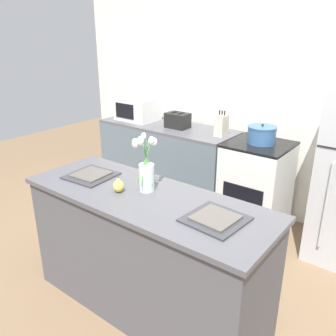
{
  "coord_description": "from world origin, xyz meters",
  "views": [
    {
      "loc": [
        1.44,
        -1.6,
        1.96
      ],
      "look_at": [
        0.0,
        0.25,
        1.04
      ],
      "focal_mm": 38.0,
      "sensor_mm": 36.0,
      "label": 1
    }
  ],
  "objects_px": {
    "flower_vase": "(146,171)",
    "plate_setting_left": "(91,175)",
    "stove_range": "(256,186)",
    "knife_block": "(221,126)",
    "toaster": "(178,120)",
    "microwave": "(137,109)",
    "plate_setting_right": "(216,218)",
    "cooking_pot": "(262,135)",
    "pear_figurine": "(118,185)"
  },
  "relations": [
    {
      "from": "flower_vase",
      "to": "pear_figurine",
      "type": "xyz_separation_m",
      "value": [
        -0.14,
        -0.13,
        -0.1
      ]
    },
    {
      "from": "toaster",
      "to": "microwave",
      "type": "relative_size",
      "value": 0.58
    },
    {
      "from": "plate_setting_left",
      "to": "cooking_pot",
      "type": "xyz_separation_m",
      "value": [
        0.64,
        1.61,
        0.07
      ]
    },
    {
      "from": "pear_figurine",
      "to": "toaster",
      "type": "distance_m",
      "value": 1.81
    },
    {
      "from": "plate_setting_left",
      "to": "microwave",
      "type": "height_order",
      "value": "microwave"
    },
    {
      "from": "cooking_pot",
      "to": "toaster",
      "type": "bearing_deg",
      "value": -178.3
    },
    {
      "from": "plate_setting_left",
      "to": "plate_setting_right",
      "type": "relative_size",
      "value": 1.0
    },
    {
      "from": "microwave",
      "to": "plate_setting_right",
      "type": "bearing_deg",
      "value": -37.67
    },
    {
      "from": "flower_vase",
      "to": "microwave",
      "type": "bearing_deg",
      "value": 134.0
    },
    {
      "from": "plate_setting_right",
      "to": "toaster",
      "type": "height_order",
      "value": "toaster"
    },
    {
      "from": "stove_range",
      "to": "cooking_pot",
      "type": "height_order",
      "value": "cooking_pot"
    },
    {
      "from": "stove_range",
      "to": "pear_figurine",
      "type": "relative_size",
      "value": 7.52
    },
    {
      "from": "microwave",
      "to": "pear_figurine",
      "type": "bearing_deg",
      "value": -51.12
    },
    {
      "from": "stove_range",
      "to": "pear_figurine",
      "type": "height_order",
      "value": "pear_figurine"
    },
    {
      "from": "flower_vase",
      "to": "toaster",
      "type": "height_order",
      "value": "flower_vase"
    },
    {
      "from": "plate_setting_left",
      "to": "plate_setting_right",
      "type": "height_order",
      "value": "same"
    },
    {
      "from": "cooking_pot",
      "to": "plate_setting_right",
      "type": "bearing_deg",
      "value": -74.76
    },
    {
      "from": "flower_vase",
      "to": "knife_block",
      "type": "xyz_separation_m",
      "value": [
        -0.3,
        1.53,
        -0.04
      ]
    },
    {
      "from": "toaster",
      "to": "microwave",
      "type": "height_order",
      "value": "microwave"
    },
    {
      "from": "plate_setting_right",
      "to": "knife_block",
      "type": "bearing_deg",
      "value": 118.92
    },
    {
      "from": "pear_figurine",
      "to": "plate_setting_right",
      "type": "bearing_deg",
      "value": 5.66
    },
    {
      "from": "plate_setting_right",
      "to": "toaster",
      "type": "distance_m",
      "value": 2.14
    },
    {
      "from": "plate_setting_left",
      "to": "flower_vase",
      "type": "bearing_deg",
      "value": 7.14
    },
    {
      "from": "toaster",
      "to": "stove_range",
      "type": "bearing_deg",
      "value": 0.65
    },
    {
      "from": "flower_vase",
      "to": "plate_setting_right",
      "type": "relative_size",
      "value": 1.17
    },
    {
      "from": "stove_range",
      "to": "microwave",
      "type": "bearing_deg",
      "value": -179.98
    },
    {
      "from": "microwave",
      "to": "plate_setting_left",
      "type": "bearing_deg",
      "value": -58.4
    },
    {
      "from": "stove_range",
      "to": "cooking_pot",
      "type": "bearing_deg",
      "value": 82.07
    },
    {
      "from": "plate_setting_right",
      "to": "toaster",
      "type": "relative_size",
      "value": 1.24
    },
    {
      "from": "knife_block",
      "to": "toaster",
      "type": "bearing_deg",
      "value": -178.86
    },
    {
      "from": "flower_vase",
      "to": "cooking_pot",
      "type": "height_order",
      "value": "flower_vase"
    },
    {
      "from": "flower_vase",
      "to": "knife_block",
      "type": "bearing_deg",
      "value": 100.92
    },
    {
      "from": "plate_setting_left",
      "to": "microwave",
      "type": "xyz_separation_m",
      "value": [
        -0.98,
        1.6,
        0.11
      ]
    },
    {
      "from": "pear_figurine",
      "to": "knife_block",
      "type": "height_order",
      "value": "knife_block"
    },
    {
      "from": "pear_figurine",
      "to": "plate_setting_left",
      "type": "height_order",
      "value": "pear_figurine"
    },
    {
      "from": "flower_vase",
      "to": "toaster",
      "type": "bearing_deg",
      "value": 119.36
    },
    {
      "from": "pear_figurine",
      "to": "knife_block",
      "type": "bearing_deg",
      "value": 95.48
    },
    {
      "from": "toaster",
      "to": "microwave",
      "type": "xyz_separation_m",
      "value": [
        -0.62,
        0.01,
        0.05
      ]
    },
    {
      "from": "plate_setting_left",
      "to": "plate_setting_right",
      "type": "distance_m",
      "value": 1.08
    },
    {
      "from": "flower_vase",
      "to": "plate_setting_left",
      "type": "height_order",
      "value": "flower_vase"
    },
    {
      "from": "toaster",
      "to": "microwave",
      "type": "bearing_deg",
      "value": 179.03
    },
    {
      "from": "flower_vase",
      "to": "plate_setting_right",
      "type": "bearing_deg",
      "value": -6.08
    },
    {
      "from": "flower_vase",
      "to": "plate_setting_left",
      "type": "relative_size",
      "value": 1.17
    },
    {
      "from": "cooking_pot",
      "to": "knife_block",
      "type": "relative_size",
      "value": 1.04
    },
    {
      "from": "microwave",
      "to": "knife_block",
      "type": "height_order",
      "value": "same"
    },
    {
      "from": "flower_vase",
      "to": "knife_block",
      "type": "height_order",
      "value": "flower_vase"
    },
    {
      "from": "flower_vase",
      "to": "plate_setting_right",
      "type": "xyz_separation_m",
      "value": [
        0.59,
        -0.06,
        -0.14
      ]
    },
    {
      "from": "stove_range",
      "to": "knife_block",
      "type": "bearing_deg",
      "value": -179.99
    },
    {
      "from": "cooking_pot",
      "to": "knife_block",
      "type": "bearing_deg",
      "value": -177.6
    },
    {
      "from": "toaster",
      "to": "knife_block",
      "type": "bearing_deg",
      "value": 1.14
    }
  ]
}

